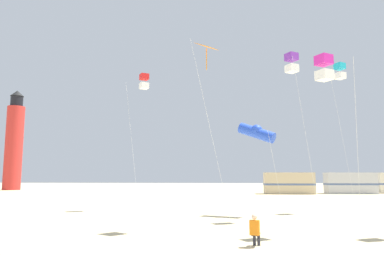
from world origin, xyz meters
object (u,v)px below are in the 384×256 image
kite_box_violet (292,63)px  kite_box_scarlet (144,82)px  kite_diamond_orange (207,53)px  rv_van_tan (289,183)px  kite_box_magenta (324,68)px  kite_box_cyan (340,71)px  kite_flyer_standing (255,229)px  lighthouse_distant (14,143)px  rv_van_silver (350,183)px  kite_tube_blue (257,132)px

kite_box_violet → kite_box_scarlet: kite_box_scarlet is taller
kite_diamond_orange → rv_van_tan: 33.85m
kite_box_magenta → kite_box_scarlet: kite_box_scarlet is taller
kite_box_violet → kite_box_scarlet: (-9.83, 5.72, 0.51)m
kite_box_scarlet → rv_van_tan: size_ratio=1.56×
kite_box_magenta → kite_box_cyan: 10.77m
kite_flyer_standing → rv_van_tan: bearing=-87.0°
kite_box_violet → rv_van_tan: (5.59, 27.74, -7.69)m
kite_flyer_standing → lighthouse_distant: (-34.43, 45.20, 7.22)m
kite_box_violet → rv_van_silver: (13.96, 28.82, -7.69)m
kite_tube_blue → kite_box_cyan: bearing=20.0°
kite_flyer_standing → kite_tube_blue: (1.43, 9.81, 4.64)m
kite_box_violet → kite_box_cyan: bearing=46.2°
kite_diamond_orange → rv_van_silver: 38.23m
kite_box_violet → rv_van_tan: kite_box_violet is taller
kite_box_magenta → kite_diamond_orange: 5.55m
kite_flyer_standing → lighthouse_distant: size_ratio=0.07×
kite_box_violet → rv_van_tan: size_ratio=1.48×
rv_van_silver → kite_box_violet: bearing=-115.1°
kite_flyer_standing → kite_box_magenta: kite_box_magenta is taller
kite_tube_blue → kite_box_scarlet: size_ratio=0.59×
kite_flyer_standing → lighthouse_distant: lighthouse_distant is taller
kite_box_scarlet → kite_box_cyan: kite_box_cyan is taller
kite_tube_blue → rv_van_tan: 26.70m
rv_van_silver → kite_box_cyan: bearing=-110.7°
kite_box_violet → rv_van_tan: 29.32m
kite_box_scarlet → kite_box_magenta: bearing=-46.3°
kite_box_scarlet → rv_van_silver: kite_box_scarlet is taller
kite_box_magenta → kite_box_violet: bearing=93.2°
kite_box_violet → kite_box_cyan: (4.50, 4.69, 0.81)m
kite_flyer_standing → rv_van_silver: 40.14m
kite_flyer_standing → kite_box_magenta: (3.54, 2.55, 6.68)m
lighthouse_distant → rv_van_tan: lighthouse_distant is taller
rv_van_silver → lighthouse_distant: bearing=170.9°
rv_van_tan → rv_van_silver: same height
kite_box_scarlet → kite_box_cyan: (14.33, -1.03, 0.30)m
kite_flyer_standing → lighthouse_distant: bearing=-35.6°
kite_flyer_standing → rv_van_silver: size_ratio=0.18×
rv_van_silver → kite_tube_blue: bearing=-120.1°
kite_box_scarlet → rv_van_silver: size_ratio=1.57×
kite_box_magenta → rv_van_silver: kite_box_magenta is taller
rv_van_tan → kite_box_violet: bearing=-99.4°
kite_box_magenta → kite_diamond_orange: size_ratio=0.87×
lighthouse_distant → rv_van_tan: bearing=-13.1°
lighthouse_distant → kite_diamond_orange: bearing=-51.7°
kite_flyer_standing → kite_box_magenta: size_ratio=0.15×
kite_box_magenta → kite_box_violet: 5.20m
rv_van_tan → kite_box_magenta: bearing=-97.3°
kite_diamond_orange → rv_van_tan: size_ratio=1.39×
kite_box_cyan → lighthouse_distant: 53.66m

